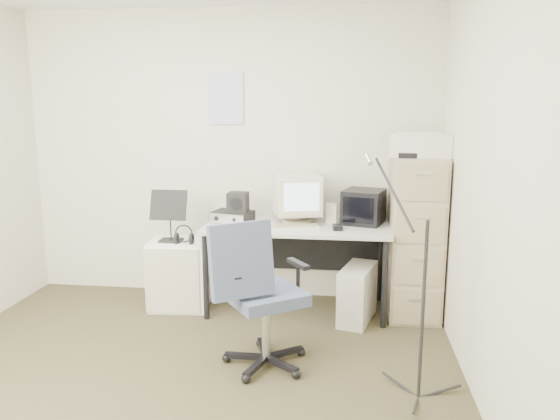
# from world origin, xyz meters

# --- Properties ---
(floor) EXTENTS (3.60, 3.60, 0.01)m
(floor) POSITION_xyz_m (0.00, 0.00, -0.01)
(floor) COLOR #363119
(floor) RESTS_ON ground
(wall_back) EXTENTS (3.60, 0.02, 2.50)m
(wall_back) POSITION_xyz_m (0.00, 1.80, 1.25)
(wall_back) COLOR beige
(wall_back) RESTS_ON ground
(wall_right) EXTENTS (0.02, 3.60, 2.50)m
(wall_right) POSITION_xyz_m (1.80, 0.00, 1.25)
(wall_right) COLOR beige
(wall_right) RESTS_ON ground
(wall_calendar) EXTENTS (0.30, 0.02, 0.44)m
(wall_calendar) POSITION_xyz_m (-0.02, 1.79, 1.75)
(wall_calendar) COLOR white
(wall_calendar) RESTS_ON wall_back
(filing_cabinet) EXTENTS (0.40, 0.60, 1.30)m
(filing_cabinet) POSITION_xyz_m (1.58, 1.48, 0.65)
(filing_cabinet) COLOR #B5A88E
(filing_cabinet) RESTS_ON floor
(printer) EXTENTS (0.49, 0.36, 0.18)m
(printer) POSITION_xyz_m (1.58, 1.45, 1.39)
(printer) COLOR beige
(printer) RESTS_ON filing_cabinet
(desk) EXTENTS (1.50, 0.70, 0.73)m
(desk) POSITION_xyz_m (0.63, 1.45, 0.36)
(desk) COLOR beige
(desk) RESTS_ON floor
(crt_monitor) EXTENTS (0.45, 0.47, 0.40)m
(crt_monitor) POSITION_xyz_m (0.62, 1.55, 0.93)
(crt_monitor) COLOR beige
(crt_monitor) RESTS_ON desk
(crt_tv) EXTENTS (0.39, 0.40, 0.28)m
(crt_tv) POSITION_xyz_m (1.17, 1.58, 0.87)
(crt_tv) COLOR black
(crt_tv) RESTS_ON desk
(desk_speaker) EXTENTS (0.09, 0.09, 0.16)m
(desk_speaker) POSITION_xyz_m (0.90, 1.55, 0.81)
(desk_speaker) COLOR #C0B996
(desk_speaker) RESTS_ON desk
(keyboard) EXTENTS (0.47, 0.26, 0.02)m
(keyboard) POSITION_xyz_m (0.59, 1.28, 0.74)
(keyboard) COLOR beige
(keyboard) RESTS_ON desk
(mouse) EXTENTS (0.08, 0.13, 0.04)m
(mouse) POSITION_xyz_m (0.96, 1.32, 0.75)
(mouse) COLOR black
(mouse) RESTS_ON desk
(radio_receiver) EXTENTS (0.36, 0.30, 0.09)m
(radio_receiver) POSITION_xyz_m (0.08, 1.49, 0.78)
(radio_receiver) COLOR black
(radio_receiver) RESTS_ON desk
(radio_speaker) EXTENTS (0.17, 0.16, 0.16)m
(radio_speaker) POSITION_xyz_m (0.13, 1.48, 0.90)
(radio_speaker) COLOR black
(radio_speaker) RESTS_ON radio_receiver
(papers) EXTENTS (0.21, 0.28, 0.02)m
(papers) POSITION_xyz_m (0.31, 1.26, 0.74)
(papers) COLOR white
(papers) RESTS_ON desk
(pc_tower) EXTENTS (0.33, 0.51, 0.44)m
(pc_tower) POSITION_xyz_m (1.13, 1.27, 0.22)
(pc_tower) COLOR beige
(pc_tower) RESTS_ON floor
(office_chair) EXTENTS (0.81, 0.81, 1.00)m
(office_chair) POSITION_xyz_m (0.52, 0.43, 0.50)
(office_chair) COLOR #4D5B81
(office_chair) RESTS_ON floor
(side_cart) EXTENTS (0.50, 0.41, 0.58)m
(side_cart) POSITION_xyz_m (-0.36, 1.38, 0.29)
(side_cart) COLOR white
(side_cart) RESTS_ON floor
(music_stand) EXTENTS (0.34, 0.26, 0.44)m
(music_stand) POSITION_xyz_m (-0.41, 1.34, 0.80)
(music_stand) COLOR black
(music_stand) RESTS_ON side_cart
(headphones) EXTENTS (0.20, 0.20, 0.03)m
(headphones) POSITION_xyz_m (-0.28, 1.28, 0.64)
(headphones) COLOR black
(headphones) RESTS_ON side_cart
(mic_stand) EXTENTS (0.03, 0.03, 1.41)m
(mic_stand) POSITION_xyz_m (1.48, 0.15, 0.70)
(mic_stand) COLOR black
(mic_stand) RESTS_ON floor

